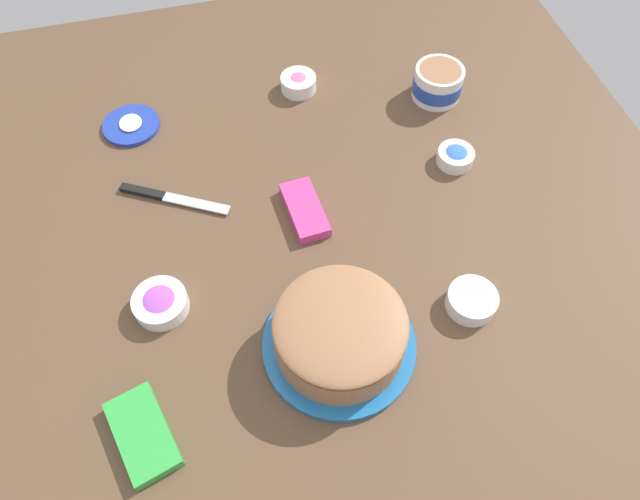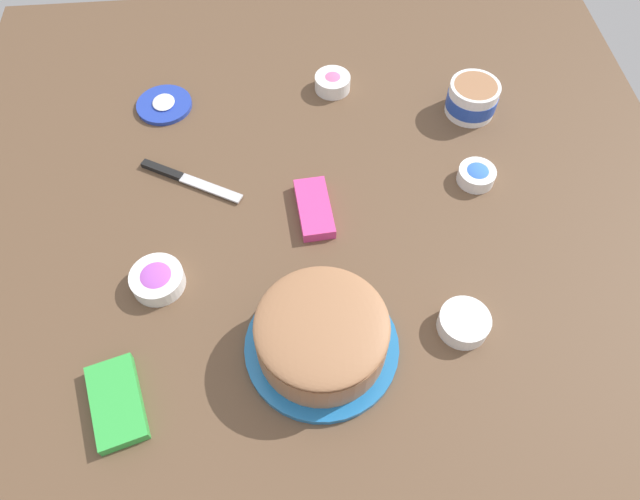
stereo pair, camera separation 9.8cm
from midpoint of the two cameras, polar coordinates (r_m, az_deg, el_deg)
The scene contains 11 objects.
ground_plane at distance 1.17m, azimuth 2.33°, elevation 2.93°, with size 1.54×1.54×0.00m, color brown.
frosted_cake at distance 0.98m, azimuth 3.06°, elevation -8.64°, with size 0.27×0.27×0.11m.
frosting_tub at distance 1.40m, azimuth 16.72°, elevation 13.95°, with size 0.11×0.11×0.08m.
frosting_tub_lid at distance 1.41m, azimuth -13.06°, elevation 13.59°, with size 0.13×0.13×0.02m.
spreading_knife at distance 1.25m, azimuth -11.19°, elevation 6.85°, with size 0.13×0.21×0.01m.
sprinkle_bowl_rainbow at distance 1.10m, azimuth -13.22°, elevation -2.97°, with size 0.10×0.10×0.04m.
sprinkle_bowl_orange at distance 1.07m, azimuth 16.51°, elevation -7.02°, with size 0.09×0.09×0.03m.
sprinkle_bowl_blue at distance 1.27m, azimuth 17.26°, elevation 6.92°, with size 0.08×0.08×0.03m.
sprinkle_bowl_pink at distance 1.41m, azimuth 3.31°, elevation 15.99°, with size 0.08×0.08×0.04m.
candy_box_lower at distance 1.02m, azimuth -16.66°, elevation -14.33°, with size 0.15×0.08×0.02m, color green.
candy_box_upper at distance 1.17m, azimuth 1.84°, elevation 3.92°, with size 0.14×0.06×0.02m, color #E53D8E.
Camera 2 is at (0.69, -0.06, 0.94)m, focal length 32.68 mm.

